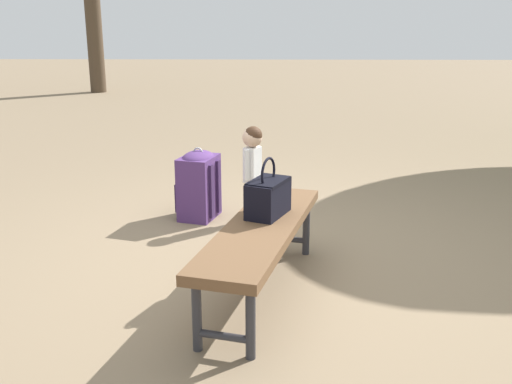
# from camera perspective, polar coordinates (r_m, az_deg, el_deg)

# --- Properties ---
(ground_plane) EXTENTS (40.00, 40.00, 0.00)m
(ground_plane) POSITION_cam_1_polar(r_m,az_deg,el_deg) (4.23, 2.00, -6.16)
(ground_plane) COLOR #7F6B51
(ground_plane) RESTS_ON ground
(park_bench) EXTENTS (1.65, 0.79, 0.45)m
(park_bench) POSITION_cam_1_polar(r_m,az_deg,el_deg) (3.52, 0.48, -4.02)
(park_bench) COLOR brown
(park_bench) RESTS_ON ground
(handbag) EXTENTS (0.37, 0.29, 0.37)m
(handbag) POSITION_cam_1_polar(r_m,az_deg,el_deg) (3.63, 1.17, -0.36)
(handbag) COLOR black
(handbag) RESTS_ON park_bench
(child_standing) EXTENTS (0.19, 0.17, 0.79)m
(child_standing) POSITION_cam_1_polar(r_m,az_deg,el_deg) (4.78, -0.34, 3.17)
(child_standing) COLOR #B2D8B2
(child_standing) RESTS_ON ground
(backpack_large) EXTENTS (0.42, 0.38, 0.60)m
(backpack_large) POSITION_cam_1_polar(r_m,az_deg,el_deg) (4.95, -5.54, 0.87)
(backpack_large) COLOR #4C2D66
(backpack_large) RESTS_ON ground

